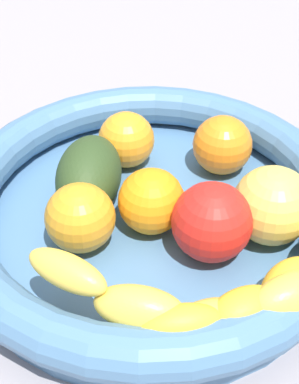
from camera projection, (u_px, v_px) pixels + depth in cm
name	position (u px, v px, depth cm)	size (l,w,h in cm)	color
kitchen_counter	(150.00, 245.00, 53.62)	(120.00, 120.00, 3.00)	gray
fruit_bowl	(150.00, 208.00, 50.69)	(35.05, 35.05, 5.85)	teal
banana_draped_left	(215.00, 298.00, 40.36)	(8.91, 26.69, 6.12)	yellow
banana_draped_right	(284.00, 276.00, 42.83)	(14.69, 20.58, 4.53)	yellow
orange_front	(222.00, 145.00, 55.01)	(5.64, 5.64, 5.64)	orange
orange_mid_left	(151.00, 201.00, 48.86)	(5.66, 5.66, 5.66)	orange
orange_mid_right	(126.00, 140.00, 55.88)	(5.41, 5.41, 5.41)	orange
orange_rear	(80.00, 218.00, 47.21)	(5.78, 5.78, 5.78)	orange
tomato_red	(212.00, 222.00, 46.28)	(6.53, 6.53, 6.53)	red
apple_yellow	(272.00, 205.00, 47.70)	(6.65, 6.65, 6.65)	#E1C254
avocado_dark	(89.00, 176.00, 51.44)	(9.13, 5.68, 6.02)	#2B411F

